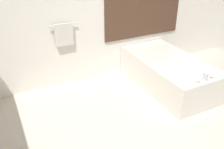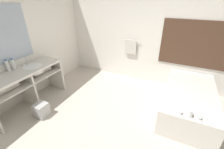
{
  "view_description": "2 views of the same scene",
  "coord_description": "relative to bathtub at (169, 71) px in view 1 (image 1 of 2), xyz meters",
  "views": [
    {
      "loc": [
        -1.42,
        -1.91,
        2.41
      ],
      "look_at": [
        -0.14,
        0.62,
        0.89
      ],
      "focal_mm": 40.0,
      "sensor_mm": 36.0,
      "label": 1
    },
    {
      "loc": [
        0.99,
        -1.76,
        2.26
      ],
      "look_at": [
        -0.15,
        0.61,
        0.87
      ],
      "focal_mm": 24.0,
      "sensor_mm": 36.0,
      "label": 2
    }
  ],
  "objects": [
    {
      "name": "wall_back_with_blinds",
      "position": [
        -1.3,
        0.98,
        1.05
      ],
      "size": [
        7.4,
        0.13,
        2.7
      ],
      "color": "white",
      "rests_on": "ground_plane"
    },
    {
      "name": "bathtub",
      "position": [
        0.0,
        0.0,
        0.0
      ],
      "size": [
        0.99,
        1.88,
        0.66
      ],
      "color": "silver",
      "rests_on": "ground_plane"
    }
  ]
}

